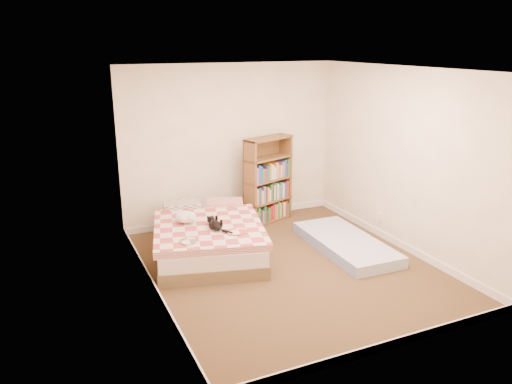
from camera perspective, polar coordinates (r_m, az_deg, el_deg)
name	(u,v)px	position (r m, az deg, el deg)	size (l,w,h in m)	color
room	(291,178)	(6.14, 3.98, 1.61)	(3.51, 4.01, 2.51)	#4A321F
bed	(207,236)	(6.91, -5.58, -5.08)	(1.79, 2.21, 0.52)	brown
bookshelf	(267,190)	(8.01, 1.29, 0.26)	(0.92, 0.54, 1.38)	brown
floor_mattress	(346,244)	(7.16, 10.21, -5.84)	(0.78, 1.73, 0.16)	#8097D5
black_cat	(215,224)	(6.54, -4.75, -3.67)	(0.18, 0.55, 0.13)	black
white_dog	(187,217)	(6.78, -7.91, -2.84)	(0.37, 0.39, 0.15)	white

